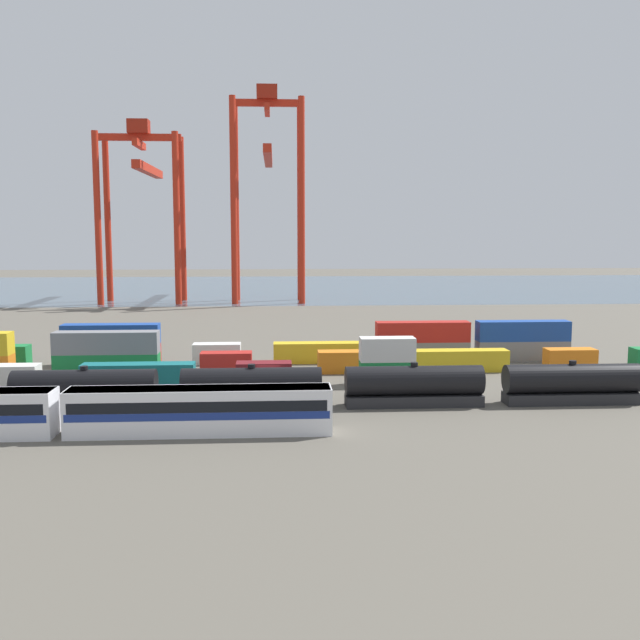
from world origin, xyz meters
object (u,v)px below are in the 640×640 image
at_px(shipping_container_7, 107,364).
at_px(shipping_container_0, 10,377).
at_px(passenger_train, 60,411).
at_px(shipping_container_11, 458,360).
at_px(shipping_container_21, 522,350).
at_px(gantry_crane_central, 268,175).
at_px(freight_tank_row, 252,388).
at_px(shipping_container_19, 422,351).
at_px(shipping_container_17, 217,354).
at_px(shipping_container_9, 226,363).
at_px(gantry_crane_west, 142,191).

bearing_deg(shipping_container_7, shipping_container_0, -141.84).
distance_m(passenger_train, shipping_container_11, 47.21).
xyz_separation_m(shipping_container_21, gantry_crane_central, (-34.00, 85.23, 29.12)).
bearing_deg(shipping_container_0, freight_tank_row, -21.21).
relative_size(freight_tank_row, shipping_container_11, 6.27).
bearing_deg(shipping_container_19, shipping_container_17, 180.00).
bearing_deg(freight_tank_row, shipping_container_17, 102.37).
bearing_deg(shipping_container_9, shipping_container_7, 180.00).
xyz_separation_m(shipping_container_7, shipping_container_21, (52.10, 6.83, 0.00)).
xyz_separation_m(shipping_container_0, shipping_container_7, (8.69, 6.83, 0.00)).
relative_size(shipping_container_9, shipping_container_17, 1.00).
height_order(shipping_container_9, shipping_container_11, same).
distance_m(shipping_container_0, shipping_container_9, 23.62).
distance_m(passenger_train, shipping_container_7, 25.69).
bearing_deg(passenger_train, gantry_crane_west, 96.75).
distance_m(passenger_train, shipping_container_19, 48.99).
bearing_deg(gantry_crane_central, passenger_train, -97.75).
xyz_separation_m(shipping_container_7, shipping_container_9, (13.92, 0.00, 0.00)).
height_order(gantry_crane_west, gantry_crane_central, gantry_crane_central).
xyz_separation_m(shipping_container_9, shipping_container_21, (38.18, 6.83, 0.00)).
relative_size(passenger_train, shipping_container_0, 7.40).
bearing_deg(shipping_container_19, shipping_container_21, 0.00).
distance_m(shipping_container_7, gantry_crane_west, 95.57).
xyz_separation_m(passenger_train, shipping_container_7, (-2.10, 25.59, -0.84)).
height_order(shipping_container_21, gantry_crane_central, gantry_crane_central).
bearing_deg(shipping_container_9, passenger_train, -114.79).
height_order(shipping_container_17, gantry_crane_west, gantry_crane_west).
height_order(shipping_container_9, shipping_container_19, same).
distance_m(shipping_container_11, shipping_container_21, 12.39).
distance_m(shipping_container_7, gantry_crane_central, 98.24).
distance_m(shipping_container_19, shipping_container_21, 13.28).
height_order(shipping_container_9, shipping_container_17, same).
bearing_deg(passenger_train, gantry_crane_central, 82.25).
bearing_deg(shipping_container_11, shipping_container_7, 180.00).
xyz_separation_m(shipping_container_0, gantry_crane_west, (-3.06, 98.30, 25.07)).
bearing_deg(shipping_container_7, shipping_container_17, 29.10).
distance_m(shipping_container_7, shipping_container_19, 39.42).
relative_size(shipping_container_9, shipping_container_11, 0.50).
bearing_deg(gantry_crane_central, freight_tank_row, -90.32).
bearing_deg(shipping_container_7, gantry_crane_central, 78.88).
height_order(shipping_container_19, gantry_crane_central, gantry_crane_central).
distance_m(shipping_container_9, shipping_container_11, 27.84).
height_order(shipping_container_0, shipping_container_17, same).
bearing_deg(shipping_container_19, shipping_container_9, -164.66).
xyz_separation_m(shipping_container_0, shipping_container_11, (50.45, 6.83, 0.00)).
bearing_deg(shipping_container_17, freight_tank_row, -77.63).
xyz_separation_m(shipping_container_17, shipping_container_21, (39.83, 0.00, 0.00)).
xyz_separation_m(freight_tank_row, shipping_container_19, (21.33, 23.82, -0.70)).
distance_m(passenger_train, shipping_container_17, 33.99).
bearing_deg(gantry_crane_west, gantry_crane_central, 1.14).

